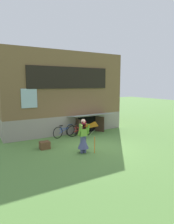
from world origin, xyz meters
TOP-DOWN VIEW (x-y plane):
  - ground_plane at (0.00, 0.00)m, footprint 60.00×60.00m
  - log_house at (0.00, 5.50)m, footprint 8.12×6.13m
  - person at (-0.93, -0.47)m, footprint 0.61×0.52m
  - kite at (-0.59, -0.97)m, footprint 0.76×0.83m
  - bicycle_red at (0.34, 2.30)m, footprint 1.69×0.26m
  - bicycle_blue at (-0.58, 2.62)m, footprint 1.64×0.49m
  - wooden_crate at (-2.34, 1.03)m, footprint 0.49×0.42m

SIDE VIEW (x-z plane):
  - ground_plane at x=0.00m, z-range 0.00..0.00m
  - wooden_crate at x=-2.34m, z-range 0.00..0.37m
  - bicycle_blue at x=-0.58m, z-range -0.01..0.76m
  - bicycle_red at x=0.34m, z-range -0.01..0.76m
  - person at x=-0.93m, z-range -0.13..1.51m
  - kite at x=-0.59m, z-range 0.50..1.97m
  - log_house at x=0.00m, z-range 0.00..5.32m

